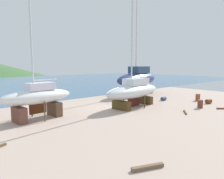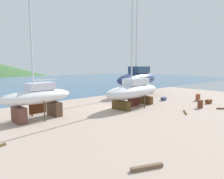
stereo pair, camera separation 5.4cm
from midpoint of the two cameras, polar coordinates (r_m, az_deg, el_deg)
The scene contains 12 objects.
ground_plane at distance 20.81m, azimuth 7.54°, elevation -7.04°, with size 50.13×50.13×0.00m, color #B69D8D.
sea_water at distance 59.09m, azimuth -26.27°, elevation 1.37°, with size 148.59×62.21×0.01m, color #386187.
sailboat_small_center at distance 34.33m, azimuth 7.21°, elevation 2.94°, with size 11.08×5.22×17.77m.
sailboat_far_slipway at distance 24.61m, azimuth 6.18°, elevation -0.28°, with size 9.77×4.00×15.54m.
sailboat_mid_port at distance 19.96m, azimuth -19.93°, elevation -2.08°, with size 7.06×2.89×10.56m.
worker at distance 40.70m, azimuth 4.84°, elevation 1.14°, with size 0.31×0.47×1.74m.
barrel_rust_far at distance 31.02m, azimuth 22.84°, elevation -2.02°, with size 0.61×0.61×0.93m, color brown.
barrel_ochre at distance 25.95m, azimuth 23.41°, elevation -3.70°, with size 0.60×0.60×0.94m, color brown.
barrel_rust_mid at distance 29.63m, azimuth 14.22°, elevation -2.49°, with size 0.52×0.52×0.87m, color #37436A.
barrel_by_slipway at distance 29.28m, azimuth 25.35°, elevation -3.00°, with size 0.58×0.58×0.79m, color brown.
timber_plank_far at distance 22.81m, azimuth 19.76°, elevation -5.97°, with size 1.81×0.12×0.14m, color brown.
timber_short_cross at distance 10.69m, azimuth 9.86°, elevation -20.54°, with size 1.70×0.21×0.18m, color brown.
Camera 2 is at (-15.25, -17.39, 5.01)m, focal length 32.84 mm.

